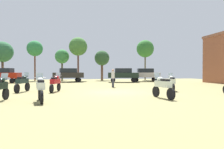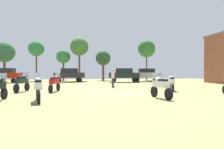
{
  "view_description": "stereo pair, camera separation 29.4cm",
  "coord_description": "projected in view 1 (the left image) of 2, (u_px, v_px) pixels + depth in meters",
  "views": [
    {
      "loc": [
        -2.86,
        -15.16,
        1.6
      ],
      "look_at": [
        0.77,
        5.45,
        1.26
      ],
      "focal_mm": 32.93,
      "sensor_mm": 36.0,
      "label": 1
    },
    {
      "loc": [
        -2.57,
        -15.21,
        1.6
      ],
      "look_at": [
        0.77,
        5.45,
        1.26
      ],
      "focal_mm": 32.93,
      "sensor_mm": 36.0,
      "label": 2
    }
  ],
  "objects": [
    {
      "name": "tree_3",
      "position": [
        62.0,
        57.0,
        35.03
      ],
      "size": [
        2.39,
        2.39,
        5.3
      ],
      "color": "#4D4936",
      "rests_on": "ground"
    },
    {
      "name": "motorcycle_5",
      "position": [
        163.0,
        86.0,
        11.93
      ],
      "size": [
        0.69,
        2.15,
        1.49
      ],
      "rotation": [
        0.0,
        0.0,
        0.18
      ],
      "color": "black",
      "rests_on": "ground"
    },
    {
      "name": "motorcycle_1",
      "position": [
        23.0,
        82.0,
        15.57
      ],
      "size": [
        0.76,
        2.24,
        1.5
      ],
      "rotation": [
        0.0,
        0.0,
        -0.23
      ],
      "color": "black",
      "rests_on": "ground"
    },
    {
      "name": "motorcycle_7",
      "position": [
        40.0,
        88.0,
        10.52
      ],
      "size": [
        0.74,
        2.1,
        1.5
      ],
      "rotation": [
        0.0,
        0.0,
        0.23
      ],
      "color": "black",
      "rests_on": "ground"
    },
    {
      "name": "tree_1",
      "position": [
        35.0,
        49.0,
        33.89
      ],
      "size": [
        2.57,
        2.57,
        6.64
      ],
      "color": "brown",
      "rests_on": "ground"
    },
    {
      "name": "tree_2",
      "position": [
        145.0,
        49.0,
        37.54
      ],
      "size": [
        3.16,
        3.16,
        7.28
      ],
      "color": "brown",
      "rests_on": "ground"
    },
    {
      "name": "motorcycle_3",
      "position": [
        172.0,
        82.0,
        16.55
      ],
      "size": [
        0.86,
        2.17,
        1.45
      ],
      "rotation": [
        0.0,
        0.0,
        -0.3
      ],
      "color": "black",
      "rests_on": "ground"
    },
    {
      "name": "car_1",
      "position": [
        123.0,
        74.0,
        29.47
      ],
      "size": [
        4.58,
        2.64,
        2.0
      ],
      "rotation": [
        0.0,
        0.0,
        1.37
      ],
      "color": "black",
      "rests_on": "ground"
    },
    {
      "name": "tree_5",
      "position": [
        78.0,
        47.0,
        34.54
      ],
      "size": [
        3.07,
        3.07,
        7.28
      ],
      "color": "brown",
      "rests_on": "ground"
    },
    {
      "name": "car_2",
      "position": [
        3.0,
        74.0,
        27.8
      ],
      "size": [
        4.47,
        2.24,
        2.0
      ],
      "rotation": [
        0.0,
        0.0,
        1.47
      ],
      "color": "black",
      "rests_on": "ground"
    },
    {
      "name": "tree_6",
      "position": [
        102.0,
        58.0,
        35.81
      ],
      "size": [
        2.61,
        2.61,
        5.19
      ],
      "color": "brown",
      "rests_on": "ground"
    },
    {
      "name": "tree_7",
      "position": [
        2.0,
        52.0,
        33.4
      ],
      "size": [
        3.36,
        3.36,
        6.43
      ],
      "color": "brown",
      "rests_on": "ground"
    },
    {
      "name": "motorcycle_4",
      "position": [
        55.0,
        82.0,
        15.73
      ],
      "size": [
        0.77,
        2.23,
        1.47
      ],
      "rotation": [
        0.0,
        0.0,
        -0.24
      ],
      "color": "black",
      "rests_on": "ground"
    },
    {
      "name": "ground_plane",
      "position": [
        114.0,
        92.0,
        15.45
      ],
      "size": [
        44.0,
        52.0,
        0.02
      ],
      "color": "olive"
    },
    {
      "name": "car_3",
      "position": [
        145.0,
        74.0,
        31.67
      ],
      "size": [
        4.54,
        2.48,
        2.0
      ],
      "rotation": [
        0.0,
        0.0,
        1.41
      ],
      "color": "black",
      "rests_on": "ground"
    },
    {
      "name": "car_4",
      "position": [
        68.0,
        74.0,
        29.71
      ],
      "size": [
        4.54,
        2.48,
        2.0
      ],
      "rotation": [
        0.0,
        0.0,
        1.74
      ],
      "color": "black",
      "rests_on": "ground"
    },
    {
      "name": "person_1",
      "position": [
        113.0,
        77.0,
        20.31
      ],
      "size": [
        0.43,
        0.43,
        1.79
      ],
      "rotation": [
        0.0,
        0.0,
        5.05
      ],
      "color": "#31333F",
      "rests_on": "ground"
    }
  ]
}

